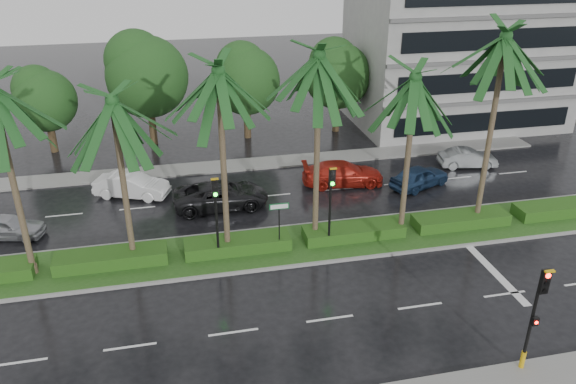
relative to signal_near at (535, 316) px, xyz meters
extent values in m
plane|color=black|center=(-6.00, 9.39, -2.50)|extent=(120.00, 120.00, 0.00)
cube|color=slate|center=(-6.00, 21.39, -2.44)|extent=(40.00, 2.00, 0.12)
cube|color=gray|center=(-6.00, 10.39, -2.43)|extent=(36.00, 4.00, 0.14)
cube|color=#1D4517|center=(-6.00, 10.39, -2.36)|extent=(35.60, 3.70, 0.02)
cube|color=#1A4413|center=(-15.00, 10.39, -2.05)|extent=(5.20, 1.40, 0.60)
cube|color=#1A4413|center=(-9.00, 10.39, -2.05)|extent=(5.20, 1.40, 0.60)
cube|color=#1A4413|center=(-3.00, 10.39, -2.05)|extent=(5.20, 1.40, 0.60)
cube|color=#1A4413|center=(3.00, 10.39, -2.05)|extent=(5.20, 1.40, 0.60)
cube|color=#1A4413|center=(9.00, 10.39, -2.05)|extent=(5.20, 1.40, 0.60)
cube|color=silver|center=(-18.00, 4.39, -2.50)|extent=(2.00, 0.12, 0.01)
cube|color=silver|center=(-18.00, 16.39, -2.50)|extent=(2.00, 0.12, 0.01)
cube|color=silver|center=(-14.00, 4.39, -2.50)|extent=(2.00, 0.12, 0.01)
cube|color=silver|center=(-14.00, 16.39, -2.50)|extent=(2.00, 0.12, 0.01)
cube|color=silver|center=(-10.00, 4.39, -2.50)|extent=(2.00, 0.12, 0.01)
cube|color=silver|center=(-10.00, 16.39, -2.50)|extent=(2.00, 0.12, 0.01)
cube|color=silver|center=(-6.00, 4.39, -2.50)|extent=(2.00, 0.12, 0.01)
cube|color=silver|center=(-6.00, 16.39, -2.50)|extent=(2.00, 0.12, 0.01)
cube|color=silver|center=(-2.00, 4.39, -2.50)|extent=(2.00, 0.12, 0.01)
cube|color=silver|center=(-2.00, 16.39, -2.50)|extent=(2.00, 0.12, 0.01)
cube|color=silver|center=(2.00, 4.39, -2.50)|extent=(2.00, 0.12, 0.01)
cube|color=silver|center=(2.00, 16.39, -2.50)|extent=(2.00, 0.12, 0.01)
cube|color=silver|center=(6.00, 16.39, -2.50)|extent=(2.00, 0.12, 0.01)
cube|color=silver|center=(10.00, 16.39, -2.50)|extent=(2.00, 0.12, 0.01)
cube|color=silver|center=(2.50, 6.39, -2.50)|extent=(0.40, 6.00, 0.01)
cylinder|color=#49382A|center=(-18.50, 10.39, 2.03)|extent=(0.28, 0.28, 8.77)
cylinder|color=#49382A|center=(-18.50, 10.39, -2.13)|extent=(0.40, 0.40, 0.44)
cylinder|color=#49382A|center=(-14.00, 10.49, 1.59)|extent=(0.28, 0.28, 7.89)
cylinder|color=#49382A|center=(-14.00, 10.49, -2.13)|extent=(0.40, 0.40, 0.44)
cylinder|color=#49382A|center=(-9.50, 10.29, 2.14)|extent=(0.28, 0.28, 8.99)
cylinder|color=#49382A|center=(-9.50, 10.29, -2.13)|extent=(0.40, 0.40, 0.44)
cylinder|color=#49382A|center=(-5.00, 10.59, 2.34)|extent=(0.28, 0.28, 9.39)
cylinder|color=#49382A|center=(-5.00, 10.59, -2.13)|extent=(0.40, 0.40, 0.44)
cylinder|color=#49382A|center=(-0.50, 10.19, 1.77)|extent=(0.28, 0.28, 8.26)
cylinder|color=#49382A|center=(-0.50, 10.19, -2.13)|extent=(0.40, 0.40, 0.44)
cylinder|color=#49382A|center=(4.00, 10.49, 2.59)|extent=(0.28, 0.28, 9.89)
cylinder|color=#49382A|center=(4.00, 10.49, -2.13)|extent=(0.40, 0.40, 0.44)
cylinder|color=black|center=(0.00, 0.09, -0.68)|extent=(0.12, 0.12, 3.40)
cube|color=black|center=(0.00, -0.09, 1.47)|extent=(0.30, 0.18, 0.90)
cube|color=gold|center=(0.00, -0.21, 1.95)|extent=(0.34, 0.12, 0.06)
cylinder|color=#FF0C05|center=(0.00, -0.19, 1.77)|extent=(0.18, 0.04, 0.18)
cylinder|color=black|center=(0.00, -0.19, 1.47)|extent=(0.18, 0.04, 0.18)
cylinder|color=black|center=(0.00, -0.19, 1.17)|extent=(0.18, 0.04, 0.18)
cylinder|color=gold|center=(0.00, 0.09, -2.03)|extent=(0.18, 0.18, 0.70)
cube|color=black|center=(0.00, -0.07, -0.18)|extent=(0.22, 0.16, 0.32)
cylinder|color=#FF0C05|center=(0.00, -0.16, -0.18)|extent=(0.12, 0.03, 0.12)
cylinder|color=black|center=(-10.00, 9.79, -0.65)|extent=(0.12, 0.12, 3.40)
cube|color=black|center=(-10.00, 9.61, 1.50)|extent=(0.30, 0.18, 0.90)
cube|color=gold|center=(-10.00, 9.49, 1.98)|extent=(0.34, 0.12, 0.06)
cylinder|color=black|center=(-10.00, 9.51, 1.80)|extent=(0.18, 0.04, 0.18)
cylinder|color=black|center=(-10.00, 9.51, 1.50)|extent=(0.18, 0.04, 0.18)
cylinder|color=#0CE519|center=(-10.00, 9.51, 1.20)|extent=(0.18, 0.04, 0.18)
cylinder|color=black|center=(-4.50, 9.79, -0.65)|extent=(0.12, 0.12, 3.40)
cube|color=black|center=(-4.50, 9.61, 1.50)|extent=(0.30, 0.18, 0.90)
cube|color=gold|center=(-4.50, 9.49, 1.98)|extent=(0.34, 0.12, 0.06)
cylinder|color=black|center=(-4.50, 9.51, 1.80)|extent=(0.18, 0.04, 0.18)
cylinder|color=black|center=(-4.50, 9.51, 1.50)|extent=(0.18, 0.04, 0.18)
cylinder|color=#0CE519|center=(-4.50, 9.51, 1.20)|extent=(0.18, 0.04, 0.18)
cylinder|color=black|center=(-7.00, 9.89, -1.05)|extent=(0.06, 0.06, 2.60)
cube|color=#0C5926|center=(-7.00, 9.86, 0.10)|extent=(0.95, 0.04, 0.30)
cube|color=white|center=(-7.00, 9.84, 0.10)|extent=(0.85, 0.01, 0.22)
cylinder|color=#3D2D1C|center=(-20.00, 26.89, -1.46)|extent=(0.52, 0.52, 2.08)
sphere|color=#194018|center=(-20.00, 26.89, 1.24)|extent=(4.28, 4.28, 4.28)
sphere|color=#194018|center=(-20.00, 27.19, 2.07)|extent=(3.21, 3.21, 3.21)
cylinder|color=#3D2D1C|center=(-13.00, 26.89, -1.10)|extent=(0.52, 0.52, 2.80)
sphere|color=#194018|center=(-13.00, 26.89, 2.54)|extent=(5.76, 5.76, 5.76)
sphere|color=#194018|center=(-13.00, 27.19, 3.66)|extent=(4.32, 4.32, 4.32)
cylinder|color=#3D2D1C|center=(-6.00, 26.89, -1.28)|extent=(0.52, 0.52, 2.44)
sphere|color=#194018|center=(-6.00, 26.89, 1.88)|extent=(5.01, 5.01, 5.01)
sphere|color=#194018|center=(-6.00, 27.19, 2.86)|extent=(3.76, 3.76, 3.76)
cylinder|color=#3D2D1C|center=(1.00, 26.89, -1.28)|extent=(0.52, 0.52, 2.44)
sphere|color=#194018|center=(1.00, 26.89, 1.89)|extent=(5.02, 5.02, 5.02)
sphere|color=#194018|center=(1.00, 27.19, 2.87)|extent=(3.77, 3.77, 3.77)
cylinder|color=#3D2D1C|center=(8.00, 26.89, -1.38)|extent=(0.52, 0.52, 2.24)
sphere|color=#194018|center=(8.00, 26.89, 1.53)|extent=(4.61, 4.61, 4.61)
sphere|color=#194018|center=(8.00, 27.19, 2.42)|extent=(3.45, 3.45, 3.45)
cube|color=gray|center=(11.00, 27.39, 3.50)|extent=(16.00, 10.00, 12.00)
imported|color=#A0A1A7|center=(-20.42, 14.42, -1.87)|extent=(2.26, 3.94, 1.26)
imported|color=white|center=(-14.30, 18.09, -1.78)|extent=(3.01, 4.65, 1.45)
imported|color=black|center=(-9.26, 15.52, -1.75)|extent=(2.61, 5.46, 1.50)
imported|color=#A21C11|center=(-1.50, 17.05, -1.77)|extent=(2.60, 5.24, 1.46)
imported|color=navy|center=(3.00, 15.67, -1.82)|extent=(3.09, 4.35, 1.38)
imported|color=slate|center=(7.50, 17.96, -1.88)|extent=(1.94, 3.98, 1.26)
camera|label=1|loc=(-11.68, -13.45, 12.17)|focal=35.00mm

